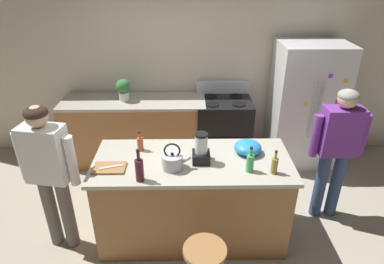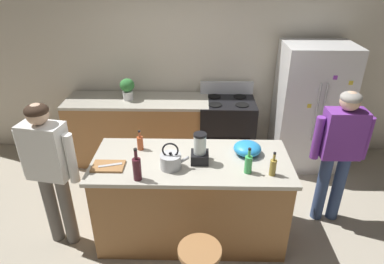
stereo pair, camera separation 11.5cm
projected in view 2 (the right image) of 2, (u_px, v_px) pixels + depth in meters
name	position (u px, v px, depth m)	size (l,w,h in m)	color
ground_plane	(191.00, 232.00, 3.70)	(14.00, 14.00, 0.00)	#B2A893
back_wall	(195.00, 64.00, 4.80)	(8.00, 0.10, 2.70)	beige
kitchen_island	(191.00, 198.00, 3.48)	(1.94, 0.84, 0.95)	#9E6B3D
back_counter_run	(139.00, 130.00, 4.87)	(2.00, 0.64, 0.95)	#9E6B3D
refrigerator	(310.00, 108.00, 4.59)	(0.90, 0.73, 1.75)	silver
stove_range	(226.00, 131.00, 4.82)	(0.76, 0.65, 1.13)	black
person_by_island_left	(49.00, 164.00, 3.18)	(0.60, 0.29, 1.59)	#66605B
person_by_sink_right	(340.00, 147.00, 3.49)	(0.59, 0.22, 1.57)	#384C7A
bar_stool	(200.00, 261.00, 2.75)	(0.36, 0.36, 0.62)	#9E6B3D
potted_plant	(127.00, 88.00, 4.57)	(0.20, 0.20, 0.30)	silver
blender_appliance	(200.00, 150.00, 3.17)	(0.17, 0.17, 0.31)	black
bottle_vinegar	(273.00, 167.00, 3.00)	(0.06, 0.06, 0.24)	olive
bottle_wine	(137.00, 168.00, 2.92)	(0.08, 0.08, 0.32)	#471923
bottle_cooking_sauce	(140.00, 143.00, 3.40)	(0.06, 0.06, 0.22)	#B24C26
bottle_soda	(248.00, 164.00, 3.03)	(0.07, 0.07, 0.26)	#3FB259
mixing_bowl	(247.00, 148.00, 3.33)	(0.28, 0.28, 0.12)	#268CD8
tea_kettle	(171.00, 161.00, 3.10)	(0.28, 0.20, 0.27)	#B7BABF
cutting_board	(108.00, 166.00, 3.14)	(0.30, 0.20, 0.02)	#9E6B3D
chef_knife	(110.00, 165.00, 3.13)	(0.22, 0.03, 0.01)	#B7BABF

